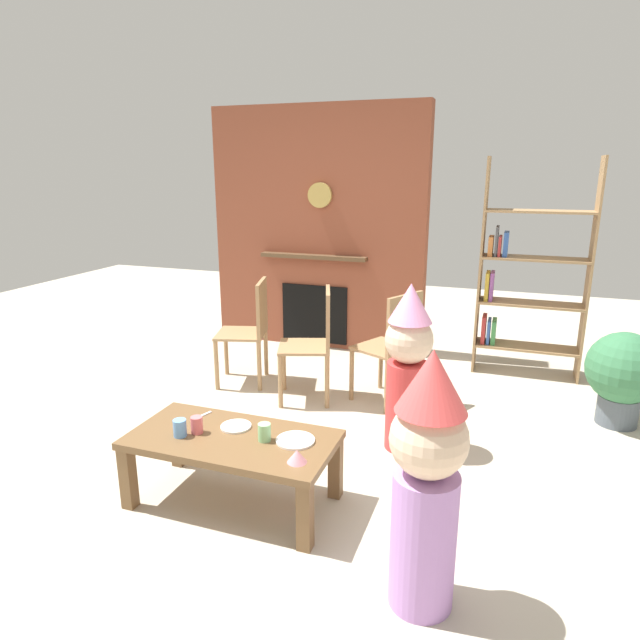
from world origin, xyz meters
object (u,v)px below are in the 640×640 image
object	(u,v)px
child_in_pink	(408,364)
bookshelf	(523,278)
paper_plate_rear	(295,440)
potted_plant_tall	(623,373)
dining_chair_middle	(316,338)
paper_cup_near_right	(180,428)
dining_chair_right	(394,342)
paper_cup_near_left	(264,432)
dining_chair_left	(252,326)
paper_plate_front	(236,426)
paper_cup_center	(197,425)
child_with_cone_hat	(427,477)
coffee_table	(232,447)
birthday_cake_slice	(297,456)

from	to	relation	value
child_in_pink	bookshelf	bearing A→B (deg)	-161.79
paper_plate_rear	potted_plant_tall	size ratio (longest dim) A/B	0.30
child_in_pink	dining_chair_middle	bearing A→B (deg)	-84.34
paper_cup_near_right	paper_plate_rear	xyz separation A→B (m)	(0.61, 0.15, -0.04)
dining_chair_right	potted_plant_tall	size ratio (longest dim) A/B	1.31
child_in_pink	dining_chair_right	bearing A→B (deg)	-121.40
dining_chair_middle	bookshelf	bearing A→B (deg)	-161.16
paper_plate_rear	paper_cup_near_right	bearing A→B (deg)	-165.94
paper_cup_near_left	dining_chair_middle	distance (m)	1.50
bookshelf	dining_chair_left	world-z (taller)	bookshelf
paper_plate_front	dining_chair_left	world-z (taller)	dining_chair_left
dining_chair_left	paper_cup_center	bearing A→B (deg)	90.32
paper_plate_rear	child_with_cone_hat	world-z (taller)	child_with_cone_hat
paper_cup_near_right	paper_plate_rear	bearing A→B (deg)	14.06
paper_cup_near_left	potted_plant_tall	size ratio (longest dim) A/B	0.14
coffee_table	paper_plate_front	world-z (taller)	paper_plate_front
paper_plate_rear	paper_cup_center	bearing A→B (deg)	-170.79
bookshelf	coffee_table	world-z (taller)	bookshelf
bookshelf	paper_cup_center	size ratio (longest dim) A/B	20.13
bookshelf	child_with_cone_hat	xyz separation A→B (m)	(-0.35, -3.05, -0.27)
coffee_table	paper_cup_center	distance (m)	0.23
bookshelf	dining_chair_right	world-z (taller)	bookshelf
child_with_cone_hat	child_in_pink	distance (m)	1.37
child_with_cone_hat	dining_chair_right	xyz separation A→B (m)	(-0.56, 1.99, -0.09)
paper_plate_front	bookshelf	bearing A→B (deg)	59.99
dining_chair_right	paper_cup_near_left	bearing A→B (deg)	103.84
dining_chair_left	dining_chair_middle	size ratio (longest dim) A/B	1.00
bookshelf	child_with_cone_hat	distance (m)	3.09
child_with_cone_hat	potted_plant_tall	distance (m)	2.44
paper_cup_near_right	dining_chair_left	distance (m)	1.78
dining_chair_left	potted_plant_tall	size ratio (longest dim) A/B	1.31
paper_plate_rear	birthday_cake_slice	xyz separation A→B (m)	(0.09, -0.19, 0.03)
dining_chair_right	potted_plant_tall	xyz separation A→B (m)	(1.62, 0.19, -0.11)
bookshelf	dining_chair_middle	distance (m)	1.94
paper_cup_near_right	dining_chair_right	world-z (taller)	dining_chair_right
dining_chair_middle	dining_chair_right	world-z (taller)	same
dining_chair_middle	potted_plant_tall	size ratio (longest dim) A/B	1.31
paper_cup_near_right	coffee_table	bearing A→B (deg)	18.61
potted_plant_tall	coffee_table	bearing A→B (deg)	-140.28
child_in_pink	dining_chair_middle	xyz separation A→B (m)	(-0.83, 0.56, -0.08)
paper_cup_near_left	paper_cup_near_right	world-z (taller)	same
paper_cup_near_left	child_in_pink	xyz separation A→B (m)	(0.59, 0.92, 0.14)
paper_cup_near_left	paper_plate_rear	bearing A→B (deg)	15.79
paper_cup_center	birthday_cake_slice	world-z (taller)	paper_cup_center
paper_plate_front	potted_plant_tall	world-z (taller)	potted_plant_tall
paper_cup_near_left	dining_chair_right	bearing A→B (deg)	77.32
paper_plate_front	paper_cup_center	bearing A→B (deg)	-142.73
paper_cup_near_left	dining_chair_middle	xyz separation A→B (m)	(-0.24, 1.47, 0.06)
coffee_table	birthday_cake_slice	xyz separation A→B (m)	(0.43, -0.13, 0.10)
paper_cup_near_right	dining_chair_middle	xyz separation A→B (m)	(0.21, 1.58, 0.06)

